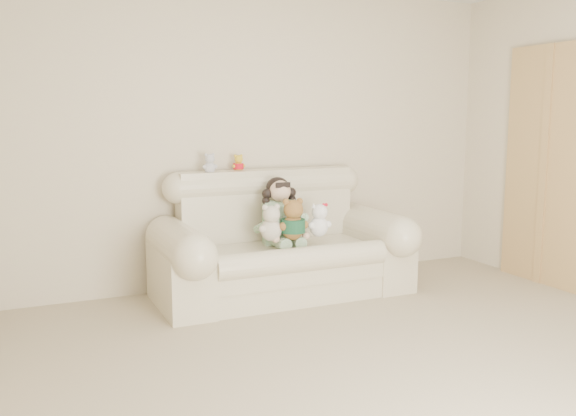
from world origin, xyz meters
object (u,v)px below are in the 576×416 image
Objects in this scene: white_cat at (319,217)px; brown_teddy at (293,215)px; cream_teddy at (271,219)px; sofa at (283,234)px; seated_child at (280,210)px.

brown_teddy is at bearing 177.19° from white_cat.
brown_teddy reaches higher than cream_teddy.
sofa is 6.08× the size of cream_teddy.
white_cat is at bearing -13.14° from brown_teddy.
seated_child is 0.26m from cream_teddy.
sofa is 0.26m from cream_teddy.
seated_child is at bearing 86.94° from sofa.
sofa is 5.30× the size of brown_teddy.
brown_teddy is at bearing -84.29° from sofa.
sofa is 0.33m from white_cat.
cream_teddy is (-0.16, -0.20, -0.03)m from seated_child.
seated_child is at bearing 131.77° from white_cat.
sofa reaches higher than cream_teddy.
brown_teddy is (0.01, -0.24, -0.01)m from seated_child.
seated_child is 1.45× the size of brown_teddy.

